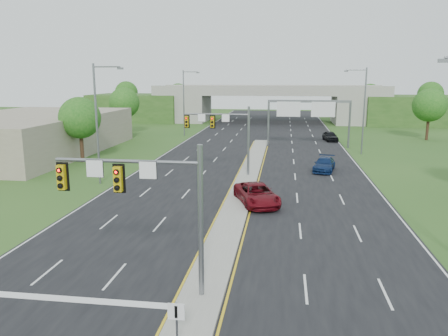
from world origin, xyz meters
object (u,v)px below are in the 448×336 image
Objects in this scene: keep_right_sign at (177,321)px; car_far_a at (257,194)px; sign_gantry at (308,110)px; overpass at (269,106)px; signal_mast_far at (226,129)px; car_far_b at (324,164)px; car_far_c at (330,136)px; signal_mast_near at (149,195)px.

keep_right_sign is 0.38× the size of car_far_a.
car_far_a is (-5.18, -29.71, -4.42)m from sign_gantry.
keep_right_sign is at bearing -90.00° from overpass.
signal_mast_far is 0.60× the size of sign_gantry.
car_far_b is at bearing -86.06° from sign_gantry.
car_far_a is 1.31× the size of car_far_c.
signal_mast_far is 30.10m from car_far_c.
signal_mast_far reaches higher than car_far_c.
keep_right_sign is 34.05m from car_far_b.
overpass is (-6.68, 35.08, -1.69)m from sign_gantry.
sign_gantry is at bearing 105.21° from car_far_b.
keep_right_sign is at bearing -97.70° from sign_gantry.
signal_mast_far is 1.22× the size of car_far_a.
car_far_b is (10.07, 3.68, -3.99)m from signal_mast_far.
car_far_c is (12.93, 51.89, -3.96)m from signal_mast_near.
keep_right_sign is 50.04m from sign_gantry.
signal_mast_near is 30.66m from car_far_b.
car_far_b is (10.07, 28.68, -3.99)m from signal_mast_near.
signal_mast_far is 3.18× the size of keep_right_sign.
car_far_a is at bearing -68.82° from signal_mast_far.
keep_right_sign reaches higher than car_far_b.
signal_mast_far reaches higher than car_far_a.
car_far_a reaches higher than car_far_c.
car_far_a is 37.74m from car_far_c.
sign_gantry is (6.68, 49.45, 3.72)m from keep_right_sign.
sign_gantry is at bearing 82.30° from keep_right_sign.
car_far_c is at bearing 64.31° from signal_mast_far.
signal_mast_near is 53.63m from car_far_c.
signal_mast_near is 80.11m from overpass.
overpass is (2.26, 55.07, -1.17)m from signal_mast_far.
overpass is at bearing 100.79° from sign_gantry.
signal_mast_far is 55.13m from overpass.
car_far_a is (3.76, -9.71, -3.91)m from signal_mast_far.
signal_mast_far is 11.44m from car_far_b.
car_far_a reaches higher than car_far_b.
signal_mast_near reaches higher than sign_gantry.
signal_mast_near is 1.42× the size of car_far_b.
signal_mast_far is 1.60× the size of car_far_c.
keep_right_sign is at bearing -85.61° from signal_mast_far.
overpass is at bearing 71.55° from car_far_a.
car_far_b is at bearing 45.01° from car_far_a.
car_far_a is (1.50, -64.79, -2.74)m from overpass.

